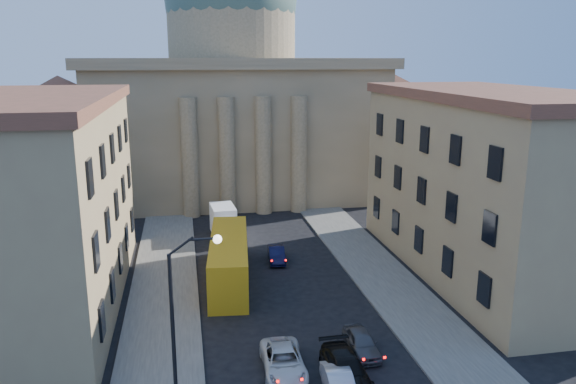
% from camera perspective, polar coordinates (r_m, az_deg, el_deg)
% --- Properties ---
extents(sidewalk_left, '(5.00, 60.00, 0.15)m').
position_cam_1_polar(sidewalk_left, '(39.59, -12.64, -12.25)').
color(sidewalk_left, '#504E49').
rests_on(sidewalk_left, ground).
extents(sidewalk_right, '(5.00, 60.00, 0.15)m').
position_cam_1_polar(sidewalk_right, '(42.32, 11.42, -10.44)').
color(sidewalk_right, '#504E49').
rests_on(sidewalk_right, ground).
extents(church, '(68.02, 28.76, 36.60)m').
position_cam_1_polar(church, '(73.66, -5.54, 9.41)').
color(church, '#776749').
rests_on(church, ground).
extents(building_left, '(11.60, 26.60, 14.70)m').
position_cam_1_polar(building_left, '(42.17, -24.61, -0.95)').
color(building_left, '#9C875C').
rests_on(building_left, ground).
extents(building_right, '(11.60, 26.60, 14.70)m').
position_cam_1_polar(building_right, '(47.18, 19.65, 0.93)').
color(building_right, '#9C875C').
rests_on(building_right, ground).
extents(street_lamp, '(2.62, 0.44, 8.83)m').
position_cam_1_polar(street_lamp, '(28.28, -10.64, -11.34)').
color(street_lamp, black).
rests_on(street_lamp, ground).
extents(car_right_near, '(1.45, 3.89, 1.27)m').
position_cam_1_polar(car_right_near, '(30.75, 5.24, -18.83)').
color(car_right_near, '#AFB1B7').
rests_on(car_right_near, ground).
extents(car_left_mid, '(2.43, 4.98, 1.36)m').
position_cam_1_polar(car_left_mid, '(32.45, -0.48, -16.81)').
color(car_left_mid, silver).
rests_on(car_left_mid, ground).
extents(car_right_mid, '(2.17, 5.10, 1.47)m').
position_cam_1_polar(car_right_mid, '(31.79, 5.90, -17.46)').
color(car_right_mid, black).
rests_on(car_right_mid, ground).
extents(car_right_far, '(1.60, 3.90, 1.32)m').
position_cam_1_polar(car_right_far, '(34.58, 7.47, -14.92)').
color(car_right_far, '#434448').
rests_on(car_right_far, ground).
extents(car_right_distant, '(1.63, 3.92, 1.26)m').
position_cam_1_polar(car_right_distant, '(48.37, -1.17, -6.35)').
color(car_right_distant, black).
rests_on(car_right_distant, ground).
extents(city_bus, '(4.00, 12.56, 3.48)m').
position_cam_1_polar(city_bus, '(44.11, -6.00, -6.71)').
color(city_bus, gold).
rests_on(city_bus, ground).
extents(box_truck, '(2.52, 5.61, 3.01)m').
position_cam_1_polar(box_truck, '(54.59, -6.49, -3.23)').
color(box_truck, white).
rests_on(box_truck, ground).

